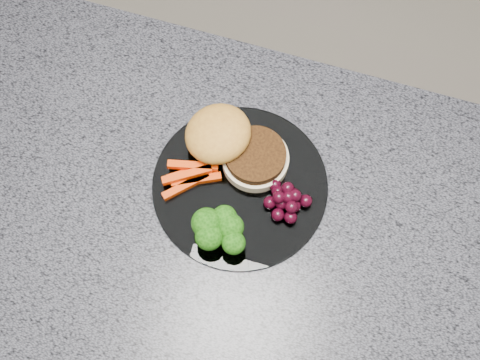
{
  "coord_description": "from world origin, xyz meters",
  "views": [
    {
      "loc": [
        0.03,
        -0.28,
        1.82
      ],
      "look_at": [
        -0.08,
        0.06,
        0.93
      ],
      "focal_mm": 50.0,
      "sensor_mm": 36.0,
      "label": 1
    }
  ],
  "objects_px": {
    "burger": "(231,144)",
    "island_cabinet": "(267,302)",
    "plate": "(240,186)",
    "grape_bunch": "(286,200)"
  },
  "relations": [
    {
      "from": "burger",
      "to": "plate",
      "type": "bearing_deg",
      "value": -53.92
    },
    {
      "from": "island_cabinet",
      "to": "grape_bunch",
      "type": "height_order",
      "value": "grape_bunch"
    },
    {
      "from": "plate",
      "to": "grape_bunch",
      "type": "distance_m",
      "value": 0.07
    },
    {
      "from": "island_cabinet",
      "to": "plate",
      "type": "bearing_deg",
      "value": 143.16
    },
    {
      "from": "island_cabinet",
      "to": "plate",
      "type": "height_order",
      "value": "plate"
    },
    {
      "from": "island_cabinet",
      "to": "grape_bunch",
      "type": "distance_m",
      "value": 0.49
    },
    {
      "from": "burger",
      "to": "grape_bunch",
      "type": "distance_m",
      "value": 0.12
    },
    {
      "from": "island_cabinet",
      "to": "burger",
      "type": "height_order",
      "value": "burger"
    },
    {
      "from": "burger",
      "to": "island_cabinet",
      "type": "bearing_deg",
      "value": -39.46
    },
    {
      "from": "grape_bunch",
      "to": "island_cabinet",
      "type": "bearing_deg",
      "value": -84.4
    }
  ]
}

